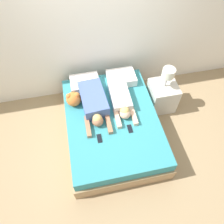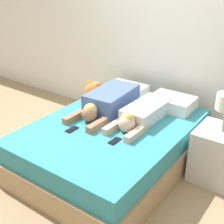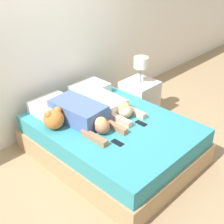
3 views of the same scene
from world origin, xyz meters
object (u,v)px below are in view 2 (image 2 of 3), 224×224
Objects in this scene: bed at (112,144)px; cell_phone_left at (72,129)px; plush_toy at (94,91)px; pillow_head_right at (172,102)px; person_right at (141,114)px; nightstand at (219,152)px; person_left at (109,101)px; pillow_head_left at (126,90)px; cell_phone_right at (115,141)px.

cell_phone_left is (-0.27, -0.35, 0.26)m from bed.
pillow_head_right is at bearing 21.92° from plush_toy.
nightstand is at bearing 11.08° from person_right.
plush_toy is at bearing 156.81° from person_left.
pillow_head_right is (0.67, 0.00, 0.00)m from pillow_head_left.
bed is at bearing -47.82° from person_left.
person_left is 0.46m from person_right.
cell_phone_left reaches higher than bed.
person_right is at bearing -168.92° from nightstand.
cell_phone_right is at bearing -61.67° from pillow_head_left.
cell_phone_right is at bearing -48.84° from person_left.
bed is 0.44m from cell_phone_right.
bed is 0.80m from plush_toy.
person_left is 1.07× the size of person_right.
person_left is 1.05× the size of nightstand.
pillow_head_left is 3.41× the size of cell_phone_right.
pillow_head_left is at bearing 118.33° from cell_phone_right.
bed is 2.03× the size of person_left.
cell_phone_right is 1.06m from plush_toy.
plush_toy is at bearing -122.85° from pillow_head_left.
pillow_head_left reaches higher than cell_phone_right.
plush_toy reaches higher than cell_phone_right.
pillow_head_left reaches higher than bed.
nightstand is at bearing 6.76° from person_left.
person_right is 6.37× the size of cell_phone_left.
person_right is (-0.12, -0.51, 0.01)m from pillow_head_right.
pillow_head_left is 1.12m from cell_phone_left.
bed is 0.90m from pillow_head_left.
person_right is (0.21, 0.26, 0.34)m from bed.
person_right is at bearing 92.26° from cell_phone_right.
cell_phone_left is 0.82m from plush_toy.
pillow_head_left is at bearing 165.95° from nightstand.
plush_toy is (-0.32, 0.14, 0.02)m from person_left.
cell_phone_left is (-0.02, -0.62, -0.11)m from person_left.
person_right reaches higher than cell_phone_left.
person_left is at bearing -173.24° from nightstand.
plush_toy is at bearing 139.44° from cell_phone_right.
nightstand is at bearing 30.28° from cell_phone_left.
person_right is 0.79m from plush_toy.
pillow_head_right reaches higher than bed.
pillow_head_left is 3.41× the size of cell_phone_left.
pillow_head_right is (0.33, 0.77, 0.33)m from bed.
pillow_head_left is at bearing 57.15° from plush_toy.
pillow_head_left is at bearing 93.29° from cell_phone_left.
person_left is at bearing 132.18° from bed.
person_right is at bearing 51.70° from cell_phone_left.
person_right is 6.37× the size of cell_phone_right.
cell_phone_left is at bearing -171.84° from cell_phone_right.
person_left is 6.79× the size of cell_phone_right.
plush_toy is (-0.57, 0.41, 0.38)m from bed.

